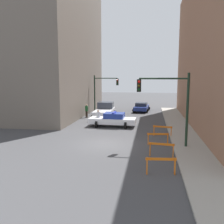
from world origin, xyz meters
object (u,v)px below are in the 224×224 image
Objects in this scene: traffic_light_near at (171,98)px; pedestrian_corner at (87,111)px; pedestrian_crossing at (98,118)px; barrier_corner at (163,129)px; barrier_back at (158,137)px; parked_car_near at (141,107)px; barrier_mid at (162,147)px; barrier_front at (161,163)px; white_truck at (105,111)px; traffic_light_far at (102,88)px; police_car at (113,119)px.

traffic_light_near reaches higher than pedestrian_corner.
pedestrian_crossing is at bearing 134.07° from traffic_light_near.
pedestrian_corner reaches higher than barrier_corner.
pedestrian_corner is 1.04× the size of barrier_back.
parked_car_near is at bearing 98.44° from traffic_light_near.
barrier_back is at bearing 93.09° from barrier_mid.
barrier_front is (1.89, -23.30, -0.06)m from parked_car_near.
white_truck is 3.43× the size of barrier_mid.
traffic_light_far is 15.20m from barrier_corner.
parked_car_near is at bearing 95.72° from barrier_mid.
barrier_mid is at bearing -79.55° from parked_car_near.
police_car reaches higher than barrier_back.
police_car reaches higher than barrier_corner.
pedestrian_crossing reaches higher than barrier_front.
traffic_light_far is 3.13× the size of pedestrian_crossing.
traffic_light_far reaches higher than pedestrian_corner.
barrier_front is (-0.79, -5.23, -2.91)m from traffic_light_near.
barrier_corner is (6.35, -3.66, -0.24)m from pedestrian_crossing.
white_truck reaches higher than parked_car_near.
pedestrian_corner is at bearing -105.34° from traffic_light_far.
police_car is 2.87× the size of pedestrian_corner.
traffic_light_near is 3.13× the size of pedestrian_corner.
parked_car_near is at bearing 54.42° from white_truck.
parked_car_near is 11.86m from pedestrian_crossing.
barrier_corner is at bearing -76.29° from parked_car_near.
pedestrian_crossing is 1.04× the size of barrier_back.
traffic_light_far is 3.26× the size of barrier_front.
traffic_light_near is 1.00× the size of traffic_light_far.
barrier_mid is at bearing -105.47° from traffic_light_near.
traffic_light_near is 9.97m from pedestrian_crossing.
pedestrian_corner is at bearing 116.29° from barrier_front.
police_car is 12.75m from barrier_front.
barrier_corner is at bearing 171.05° from pedestrian_crossing.
pedestrian_corner is 19.00m from barrier_front.
white_truck is 2.30m from pedestrian_corner.
white_truck reaches higher than barrier_mid.
traffic_light_far is 10.10m from police_car.
white_truck is 3.42× the size of barrier_front.
traffic_light_far is 5.09m from pedestrian_corner.
barrier_corner is at bearing -54.17° from white_truck.
parked_car_near is (5.35, 2.01, -2.72)m from traffic_light_far.
parked_car_near is 15.01m from barrier_corner.
white_truck is (1.13, -4.34, -2.49)m from traffic_light_far.
barrier_back is at bearing -79.14° from parked_car_near.
parked_car_near is at bearing 98.99° from barrier_corner.
barrier_front is at bearing -158.07° from police_car.
barrier_front is at bearing -71.21° from traffic_light_far.
pedestrian_corner is 16.50m from barrier_mid.
police_car is at bearing -97.51° from parked_car_near.
parked_car_near is at bearing -90.23° from pedestrian_corner.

